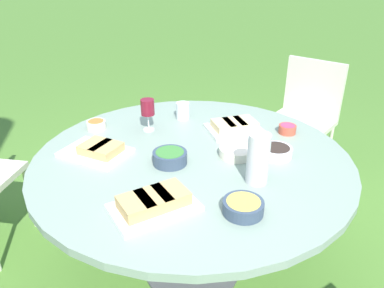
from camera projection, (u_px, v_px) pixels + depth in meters
ground_plane at (192, 267)px, 2.10m from camera, size 40.00×40.00×0.00m
dining_table at (192, 171)px, 1.82m from camera, size 1.50×1.50×0.72m
chair_far_back at (305, 111)px, 2.80m from camera, size 0.58×0.58×0.89m
water_pitcher at (258, 159)px, 1.52m from camera, size 0.10×0.09×0.22m
wine_glass at (148, 108)px, 1.98m from camera, size 0.07×0.07×0.18m
platter_bread_main at (154, 203)px, 1.38m from camera, size 0.24×0.34×0.07m
platter_charcuterie at (234, 127)px, 2.01m from camera, size 0.24×0.31×0.06m
platter_sandwich_side at (98, 150)px, 1.77m from camera, size 0.37×0.36×0.06m
bowl_fries at (243, 206)px, 1.37m from camera, size 0.15×0.15×0.05m
bowl_salad at (170, 157)px, 1.70m from camera, size 0.16×0.16×0.06m
bowl_olives at (276, 151)px, 1.76m from camera, size 0.15×0.15×0.05m
bowl_dip_red at (287, 129)px, 1.99m from camera, size 0.09×0.09×0.05m
bowl_dip_cream at (236, 151)px, 1.76m from camera, size 0.16×0.16×0.04m
bowl_roasted_veg at (96, 124)px, 2.04m from camera, size 0.10×0.10×0.05m
cup_water_near at (183, 111)px, 2.15m from camera, size 0.08×0.08×0.10m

